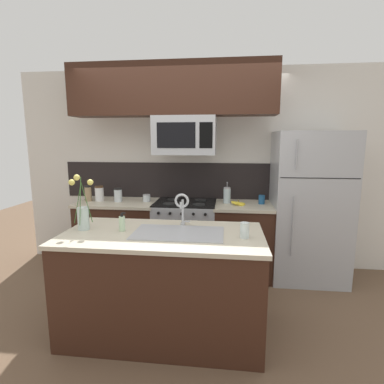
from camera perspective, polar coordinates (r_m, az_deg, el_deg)
ground_plane at (r=3.26m, az=-3.52°, el=-21.31°), size 10.00×10.00×0.00m
rear_partition at (r=4.05m, az=3.67°, el=4.32°), size 5.20×0.10×2.60m
splash_band at (r=4.04m, az=-0.65°, el=2.18°), size 3.42×0.01×0.48m
back_counter_left at (r=4.09m, az=-13.58°, el=-7.98°), size 1.02×0.65×0.91m
back_counter_right at (r=3.86m, az=9.62°, el=-8.93°), size 0.72×0.65×0.91m
stove_range at (r=3.88m, az=-1.24°, el=-8.58°), size 0.76×0.64×0.93m
microwave at (r=3.66m, az=-1.36°, el=10.69°), size 0.74×0.40×0.45m
upper_cabinet_band at (r=3.71m, az=-3.87°, el=18.85°), size 2.44×0.34×0.60m
refrigerator at (r=3.88m, az=21.31°, el=-2.64°), size 0.86×0.74×1.79m
storage_jar_tall at (r=4.09m, az=-19.17°, el=-0.24°), size 0.09×0.09×0.20m
storage_jar_medium at (r=4.06m, az=-17.24°, el=-0.28°), size 0.11×0.11×0.19m
storage_jar_short at (r=3.95m, az=-13.90°, el=-0.55°), size 0.10×0.10×0.17m
storage_jar_squat at (r=3.89m, az=-8.64°, el=-1.13°), size 0.10×0.10×0.09m
banana_bunch at (r=3.67m, az=8.81°, el=-2.16°), size 0.19×0.13×0.08m
french_press at (r=3.77m, az=6.67°, el=-0.60°), size 0.09×0.09×0.27m
coffee_tin at (r=3.79m, az=13.13°, el=-1.41°), size 0.08×0.08×0.11m
island_counter at (r=2.75m, az=-5.44°, el=-16.82°), size 1.70×0.86×0.91m
kitchen_sink at (r=2.57m, az=-2.61°, el=-9.34°), size 0.76×0.44×0.16m
sink_faucet at (r=2.71m, az=-1.90°, el=-2.50°), size 0.14×0.14×0.31m
dish_soap_bottle at (r=2.67m, az=-13.18°, el=-5.82°), size 0.06×0.05×0.16m
drinking_glass at (r=2.45m, az=10.00°, el=-7.19°), size 0.07×0.07×0.13m
flower_vase at (r=2.78m, az=-20.08°, el=-4.04°), size 0.20×0.17×0.50m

